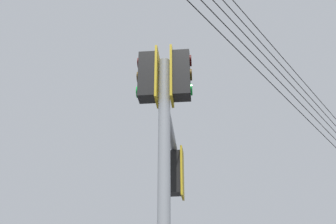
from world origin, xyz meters
TOP-DOWN VIEW (x-y plane):
  - signal_mast_assembly at (1.11, -0.04)m, footprint 3.02×2.90m

SIDE VIEW (x-z plane):
  - signal_mast_assembly at x=1.11m, z-range 1.30..7.53m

